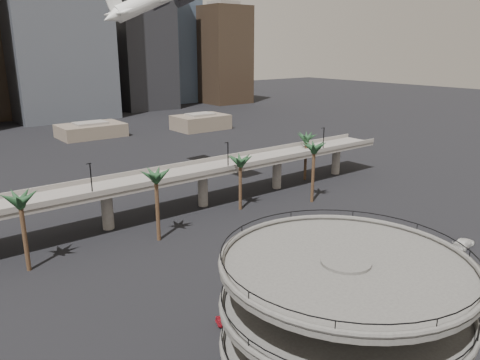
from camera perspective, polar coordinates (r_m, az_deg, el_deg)
ground at (r=61.41m, az=16.95°, el=-18.56°), size 700.00×700.00×0.00m
parking_ramp at (r=45.20m, az=12.27°, el=-16.95°), size 22.20×22.20×17.35m
overpass at (r=96.80m, az=-10.03°, el=-0.30°), size 130.00×9.30×14.70m
palm_trees at (r=95.26m, az=-1.76°, el=2.14°), size 76.40×18.40×14.00m
low_buildings at (r=179.70m, az=-21.33°, el=4.92°), size 135.00×27.50×6.80m
skyline at (r=251.56m, az=-25.76°, el=16.78°), size 269.00×86.00×120.37m
car_a at (r=62.25m, az=-0.77°, el=-16.40°), size 4.95×3.11×1.57m
car_b at (r=77.92m, az=11.33°, el=-9.64°), size 5.23×3.12×1.63m
car_c at (r=91.75m, az=25.58°, el=-6.95°), size 5.73×2.78×1.61m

